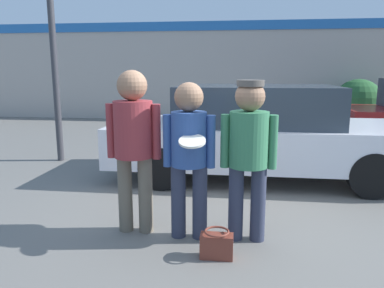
{
  "coord_description": "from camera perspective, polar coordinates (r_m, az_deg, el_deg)",
  "views": [
    {
      "loc": [
        0.25,
        -3.96,
        1.69
      ],
      "look_at": [
        -0.24,
        -0.14,
        0.93
      ],
      "focal_mm": 35.0,
      "sensor_mm": 36.0,
      "label": 1
    }
  ],
  "objects": [
    {
      "name": "storefront_building",
      "position": [
        12.98,
        6.42,
        11.0
      ],
      "size": [
        24.0,
        0.22,
        3.31
      ],
      "color": "#B2A89E",
      "rests_on": "ground"
    },
    {
      "name": "person_left",
      "position": [
        3.88,
        -8.89,
        1.09
      ],
      "size": [
        0.57,
        0.4,
        1.7
      ],
      "color": "#665B4C",
      "rests_on": "ground"
    },
    {
      "name": "shrub",
      "position": [
        12.62,
        23.94,
        5.77
      ],
      "size": [
        1.45,
        1.45,
        1.45
      ],
      "color": "#285B2D",
      "rests_on": "ground"
    },
    {
      "name": "parked_car_near",
      "position": [
        6.04,
        10.14,
        1.81
      ],
      "size": [
        4.66,
        1.91,
        1.46
      ],
      "color": "silver",
      "rests_on": "ground"
    },
    {
      "name": "person_middle_with_frisbee",
      "position": [
        3.7,
        -0.46,
        -0.71
      ],
      "size": [
        0.52,
        0.55,
        1.58
      ],
      "color": "#2D3347",
      "rests_on": "ground"
    },
    {
      "name": "handbag",
      "position": [
        3.55,
        3.78,
        -15.07
      ],
      "size": [
        0.3,
        0.23,
        0.27
      ],
      "color": "brown",
      "rests_on": "ground"
    },
    {
      "name": "ground_plane",
      "position": [
        4.31,
        3.52,
        -12.0
      ],
      "size": [
        56.0,
        56.0,
        0.0
      ],
      "primitive_type": "plane",
      "color": "#66635E"
    },
    {
      "name": "person_right",
      "position": [
        3.68,
        8.62,
        -0.4
      ],
      "size": [
        0.55,
        0.38,
        1.61
      ],
      "color": "#2D3347",
      "rests_on": "ground"
    }
  ]
}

